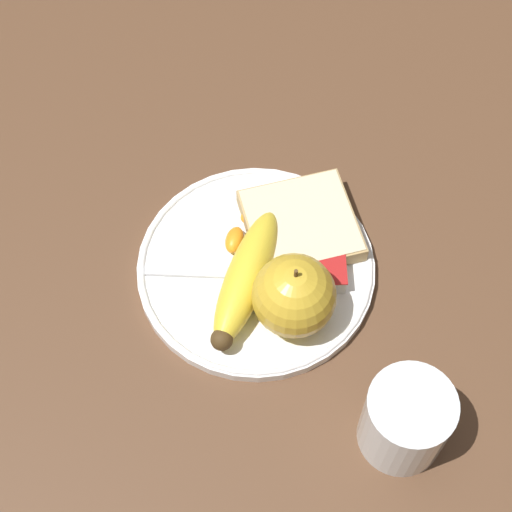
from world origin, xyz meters
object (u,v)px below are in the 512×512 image
at_px(plate, 256,268).
at_px(jam_packet, 325,275).
at_px(fork, 248,274).
at_px(bread_slice, 301,225).
at_px(banana, 246,279).
at_px(juice_glass, 405,421).
at_px(apple, 294,296).

xyz_separation_m(plate, jam_packet, (0.07, -0.02, 0.01)).
bearing_deg(plate, fork, -129.43).
distance_m(plate, fork, 0.01).
distance_m(plate, bread_slice, 0.06).
bearing_deg(bread_slice, fork, -137.42).
bearing_deg(jam_packet, banana, -174.32).
height_order(juice_glass, apple, apple).
bearing_deg(apple, plate, 122.12).
xyz_separation_m(bread_slice, jam_packet, (0.02, -0.06, -0.00)).
bearing_deg(plate, banana, -112.99).
bearing_deg(fork, banana, -95.93).
bearing_deg(plate, apple, -57.88).
distance_m(juice_glass, apple, 0.15).
bearing_deg(fork, bread_slice, 46.00).
relative_size(plate, bread_slice, 1.84).
distance_m(plate, juice_glass, 0.22).
bearing_deg(fork, jam_packet, -2.12).
height_order(apple, banana, apple).
height_order(plate, juice_glass, juice_glass).
bearing_deg(banana, plate, 67.01).
xyz_separation_m(apple, bread_slice, (0.01, 0.10, -0.03)).
bearing_deg(plate, bread_slice, 40.91).
bearing_deg(bread_slice, jam_packet, -69.33).
relative_size(apple, bread_slice, 0.68).
distance_m(banana, fork, 0.02).
bearing_deg(juice_glass, banana, 133.00).
xyz_separation_m(apple, banana, (-0.05, 0.03, -0.02)).
bearing_deg(jam_packet, juice_glass, -69.05).
bearing_deg(banana, fork, 80.66).
bearing_deg(fork, juice_glass, -46.87).
relative_size(juice_glass, jam_packet, 2.08).
xyz_separation_m(juice_glass, fork, (-0.14, 0.17, -0.03)).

